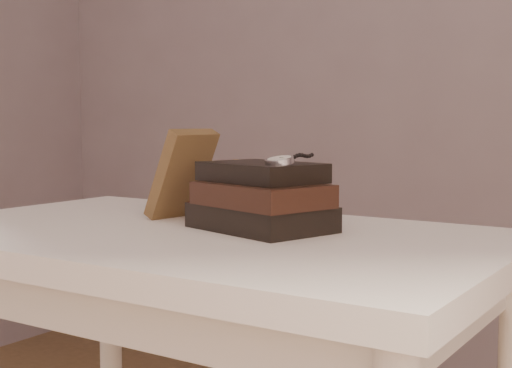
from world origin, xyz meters
The scene contains 5 objects.
table centered at (0.00, 0.35, 0.66)m, with size 1.00×0.60×0.75m.
book_stack centered at (0.09, 0.41, 0.80)m, with size 0.25×0.21×0.11m.
journal centered at (-0.10, 0.44, 0.83)m, with size 0.02×0.10×0.17m, color #442F1A.
pocket_watch centered at (0.14, 0.38, 0.87)m, with size 0.06×0.15×0.02m.
eyeglasses centered at (0.03, 0.50, 0.81)m, with size 0.12×0.13×0.04m.
Camera 1 is at (0.72, -0.58, 0.93)m, focal length 50.82 mm.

